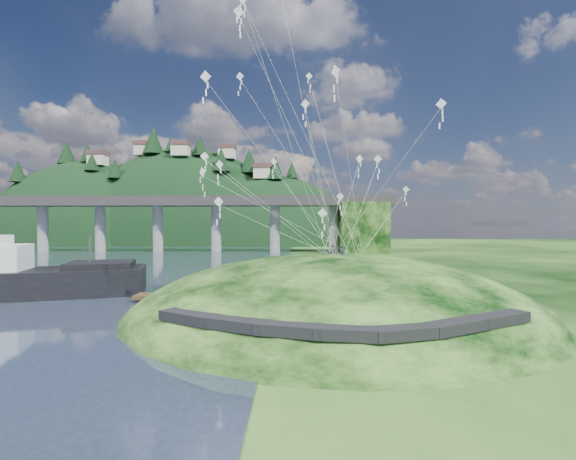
{
  "coord_description": "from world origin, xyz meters",
  "views": [
    {
      "loc": [
        4.89,
        -30.88,
        7.64
      ],
      "look_at": [
        4.0,
        6.0,
        7.0
      ],
      "focal_mm": 24.0,
      "sensor_mm": 36.0,
      "label": 1
    }
  ],
  "objects": [
    {
      "name": "ground",
      "position": [
        0.0,
        0.0,
        0.0
      ],
      "size": [
        320.0,
        320.0,
        0.0
      ],
      "primitive_type": "plane",
      "color": "black",
      "rests_on": "ground"
    },
    {
      "name": "kite_flyers",
      "position": [
        8.21,
        2.72,
        5.83
      ],
      "size": [
        1.44,
        2.1,
        1.71
      ],
      "color": "#242530",
      "rests_on": "ground"
    },
    {
      "name": "grass_hill",
      "position": [
        8.0,
        2.0,
        -1.5
      ],
      "size": [
        36.0,
        32.0,
        13.0
      ],
      "color": "black",
      "rests_on": "ground"
    },
    {
      "name": "kite_swarm",
      "position": [
        4.16,
        2.16,
        16.36
      ],
      "size": [
        20.35,
        18.21,
        20.78
      ],
      "color": "white",
      "rests_on": "ground"
    },
    {
      "name": "bridge",
      "position": [
        -26.46,
        70.07,
        9.7
      ],
      "size": [
        160.0,
        11.0,
        15.0
      ],
      "color": "#2D2B2B",
      "rests_on": "ground"
    },
    {
      "name": "footpath",
      "position": [
        7.46,
        -9.74,
        2.08
      ],
      "size": [
        22.29,
        5.84,
        0.83
      ],
      "color": "black",
      "rests_on": "ground"
    },
    {
      "name": "far_ridge",
      "position": [
        -43.58,
        122.17,
        -7.44
      ],
      "size": [
        153.0,
        70.0,
        94.5
      ],
      "color": "black",
      "rests_on": "ground"
    },
    {
      "name": "work_barge",
      "position": [
        -24.09,
        7.85,
        2.1
      ],
      "size": [
        24.83,
        13.33,
        8.39
      ],
      "color": "black",
      "rests_on": "ground"
    },
    {
      "name": "wooden_dock",
      "position": [
        -3.98,
        6.8,
        0.44
      ],
      "size": [
        14.24,
        2.87,
        1.01
      ],
      "color": "#362916",
      "rests_on": "ground"
    }
  ]
}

